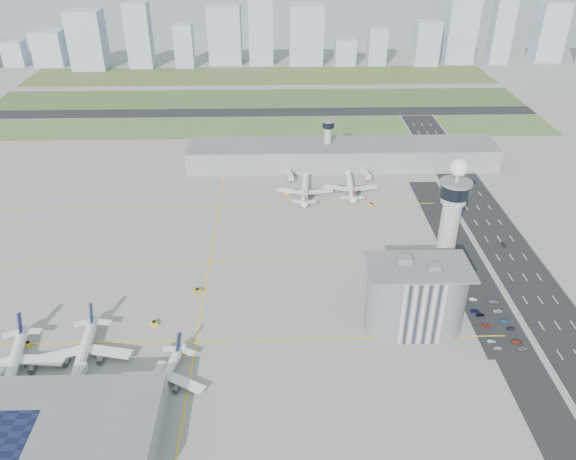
{
  "coord_description": "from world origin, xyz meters",
  "views": [
    {
      "loc": [
        -6.31,
        -208.68,
        158.45
      ],
      "look_at": [
        0.0,
        35.0,
        15.0
      ],
      "focal_mm": 35.0,
      "sensor_mm": 36.0,
      "label": 1
    }
  ],
  "objects_px": {
    "car_lot_5": "(473,299)",
    "car_lot_8": "(511,328)",
    "tug_0": "(28,343)",
    "car_lot_9": "(505,321)",
    "car_lot_0": "(498,348)",
    "control_tower": "(450,220)",
    "car_lot_6": "(523,348)",
    "tug_3": "(197,290)",
    "car_lot_2": "(486,326)",
    "jet_bridge_near_2": "(150,393)",
    "car_lot_3": "(480,315)",
    "airplane_near_b": "(81,350)",
    "airplane_far_b": "(351,182)",
    "tug_2": "(179,353)",
    "airplane_far_a": "(305,186)",
    "car_lot_11": "(494,301)",
    "car_lot_7": "(517,342)",
    "car_hw_4": "(430,147)",
    "car_lot_10": "(498,311)",
    "jet_bridge_far_0": "(287,172)",
    "airplane_near_c": "(161,377)",
    "car_hw_1": "(504,245)",
    "car_lot_1": "(491,341)",
    "jet_bridge_near_1": "(68,395)",
    "tug_5": "(371,204)",
    "airplane_near_a": "(11,361)",
    "tug_4": "(287,193)",
    "car_lot_4": "(475,311)",
    "jet_bridge_far_1": "(362,171)",
    "secondary_tower": "(328,139)",
    "admin_building": "(416,297)",
    "tug_1": "(154,323)"
  },
  "relations": [
    {
      "from": "jet_bridge_far_1",
      "to": "airplane_near_a",
      "type": "bearing_deg",
      "value": -51.95
    },
    {
      "from": "airplane_far_a",
      "to": "car_lot_11",
      "type": "xyz_separation_m",
      "value": [
        80.43,
        -112.1,
        -5.14
      ]
    },
    {
      "from": "tug_0",
      "to": "car_lot_0",
      "type": "bearing_deg",
      "value": 127.48
    },
    {
      "from": "tug_0",
      "to": "car_lot_9",
      "type": "height_order",
      "value": "tug_0"
    },
    {
      "from": "car_lot_11",
      "to": "tug_4",
      "type": "bearing_deg",
      "value": 41.63
    },
    {
      "from": "car_lot_3",
      "to": "airplane_near_a",
      "type": "bearing_deg",
      "value": 90.61
    },
    {
      "from": "car_lot_5",
      "to": "car_lot_8",
      "type": "height_order",
      "value": "car_lot_8"
    },
    {
      "from": "jet_bridge_far_1",
      "to": "car_lot_10",
      "type": "distance_m",
      "value": 151.62
    },
    {
      "from": "airplane_near_b",
      "to": "jet_bridge_far_1",
      "type": "relative_size",
      "value": 3.25
    },
    {
      "from": "admin_building",
      "to": "jet_bridge_far_0",
      "type": "bearing_deg",
      "value": 107.99
    },
    {
      "from": "car_lot_7",
      "to": "car_hw_4",
      "type": "xyz_separation_m",
      "value": [
        15.77,
        212.2,
        -0.05
      ]
    },
    {
      "from": "car_lot_4",
      "to": "car_lot_11",
      "type": "relative_size",
      "value": 0.85
    },
    {
      "from": "control_tower",
      "to": "car_lot_6",
      "type": "relative_size",
      "value": 16.45
    },
    {
      "from": "car_lot_0",
      "to": "car_lot_2",
      "type": "relative_size",
      "value": 0.82
    },
    {
      "from": "control_tower",
      "to": "car_hw_4",
      "type": "distance_m",
      "value": 177.14
    },
    {
      "from": "control_tower",
      "to": "tug_3",
      "type": "xyz_separation_m",
      "value": [
        -115.32,
        -3.8,
        -34.03
      ]
    },
    {
      "from": "jet_bridge_far_0",
      "to": "car_hw_4",
      "type": "bearing_deg",
      "value": 103.13
    },
    {
      "from": "jet_bridge_near_2",
      "to": "car_lot_10",
      "type": "distance_m",
      "value": 152.69
    },
    {
      "from": "secondary_tower",
      "to": "tug_1",
      "type": "relative_size",
      "value": 9.16
    },
    {
      "from": "car_lot_6",
      "to": "car_hw_1",
      "type": "xyz_separation_m",
      "value": [
        20.95,
        79.37,
        0.06
      ]
    },
    {
      "from": "airplane_near_c",
      "to": "car_lot_6",
      "type": "xyz_separation_m",
      "value": [
        143.62,
        17.13,
        -4.98
      ]
    },
    {
      "from": "car_lot_11",
      "to": "car_lot_3",
      "type": "bearing_deg",
      "value": 137.61
    },
    {
      "from": "airplane_near_c",
      "to": "car_lot_2",
      "type": "xyz_separation_m",
      "value": [
        133.34,
        31.34,
        -4.97
      ]
    },
    {
      "from": "car_lot_2",
      "to": "car_lot_4",
      "type": "xyz_separation_m",
      "value": [
        -1.62,
        10.3,
        0.09
      ]
    },
    {
      "from": "car_lot_9",
      "to": "car_hw_4",
      "type": "height_order",
      "value": "car_hw_4"
    },
    {
      "from": "tug_2",
      "to": "tug_4",
      "type": "bearing_deg",
      "value": 147.33
    },
    {
      "from": "car_lot_7",
      "to": "jet_bridge_far_1",
      "type": "bearing_deg",
      "value": 18.44
    },
    {
      "from": "jet_bridge_near_2",
      "to": "car_lot_1",
      "type": "height_order",
      "value": "jet_bridge_near_2"
    },
    {
      "from": "airplane_far_a",
      "to": "car_lot_10",
      "type": "relative_size",
      "value": 10.04
    },
    {
      "from": "airplane_near_c",
      "to": "airplane_far_a",
      "type": "bearing_deg",
      "value": 172.56
    },
    {
      "from": "tug_0",
      "to": "car_lot_9",
      "type": "relative_size",
      "value": 0.9
    },
    {
      "from": "car_lot_0",
      "to": "car_lot_5",
      "type": "distance_m",
      "value": 32.5
    },
    {
      "from": "car_lot_8",
      "to": "tug_5",
      "type": "bearing_deg",
      "value": 14.3
    },
    {
      "from": "jet_bridge_near_2",
      "to": "car_lot_3",
      "type": "bearing_deg",
      "value": -61.99
    },
    {
      "from": "car_lot_9",
      "to": "jet_bridge_far_0",
      "type": "bearing_deg",
      "value": 30.85
    },
    {
      "from": "airplane_near_a",
      "to": "tug_5",
      "type": "height_order",
      "value": "airplane_near_a"
    },
    {
      "from": "car_lot_1",
      "to": "jet_bridge_near_1",
      "type": "bearing_deg",
      "value": 95.75
    },
    {
      "from": "tug_2",
      "to": "car_lot_3",
      "type": "distance_m",
      "value": 131.31
    },
    {
      "from": "secondary_tower",
      "to": "tug_5",
      "type": "xyz_separation_m",
      "value": [
        21.59,
        -62.0,
        -17.91
      ]
    },
    {
      "from": "airplane_near_b",
      "to": "airplane_far_b",
      "type": "xyz_separation_m",
      "value": [
        124.43,
        150.0,
        -0.65
      ]
    },
    {
      "from": "tug_3",
      "to": "car_lot_2",
      "type": "xyz_separation_m",
      "value": [
        127.16,
        -28.27,
        -0.45
      ]
    },
    {
      "from": "airplane_near_a",
      "to": "tug_4",
      "type": "height_order",
      "value": "airplane_near_a"
    },
    {
      "from": "airplane_near_c",
      "to": "airplane_far_a",
      "type": "distance_m",
      "value": 171.69
    },
    {
      "from": "tug_2",
      "to": "car_lot_9",
      "type": "height_order",
      "value": "tug_2"
    },
    {
      "from": "airplane_far_a",
      "to": "car_lot_10",
      "type": "distance_m",
      "value": 143.31
    },
    {
      "from": "jet_bridge_near_2",
      "to": "car_lot_6",
      "type": "distance_m",
      "value": 148.9
    },
    {
      "from": "car_lot_2",
      "to": "car_lot_6",
      "type": "xyz_separation_m",
      "value": [
        10.29,
        -14.2,
        -0.01
      ]
    },
    {
      "from": "control_tower",
      "to": "car_lot_6",
      "type": "distance_m",
      "value": 61.81
    },
    {
      "from": "control_tower",
      "to": "tug_5",
      "type": "relative_size",
      "value": 20.98
    },
    {
      "from": "tug_0",
      "to": "airplane_near_a",
      "type": "bearing_deg",
      "value": 42.11
    }
  ]
}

